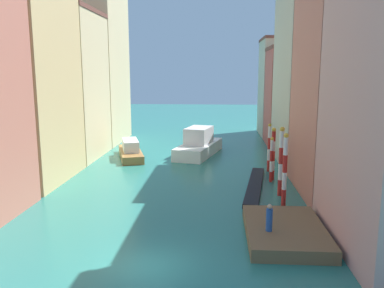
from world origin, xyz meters
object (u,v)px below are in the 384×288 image
object	(u,v)px
mooring_pole_2	(271,159)
motorboat_0	(131,151)
waterfront_dock	(285,231)
gondola_black	(255,186)
mooring_pole_0	(285,169)
vaporetto_white	(199,145)
mooring_pole_4	(269,147)
person_on_dock	(269,219)
mooring_pole_3	(273,153)
mooring_pole_1	(281,161)

from	to	relation	value
mooring_pole_2	motorboat_0	distance (m)	16.89
waterfront_dock	gondola_black	world-z (taller)	waterfront_dock
mooring_pole_0	vaporetto_white	bearing A→B (deg)	111.47
waterfront_dock	mooring_pole_4	size ratio (longest dim) A/B	1.45
waterfront_dock	person_on_dock	distance (m)	1.72
mooring_pole_2	motorboat_0	world-z (taller)	mooring_pole_2
person_on_dock	mooring_pole_0	size ratio (longest dim) A/B	0.29
mooring_pole_2	person_on_dock	bearing A→B (deg)	-97.90
mooring_pole_3	gondola_black	bearing A→B (deg)	-124.83
person_on_dock	mooring_pole_0	distance (m)	6.60
vaporetto_white	motorboat_0	size ratio (longest dim) A/B	1.22
mooring_pole_0	mooring_pole_4	distance (m)	10.06
vaporetto_white	waterfront_dock	bearing A→B (deg)	-75.08
gondola_black	mooring_pole_2	bearing A→B (deg)	50.42
gondola_black	mooring_pole_1	bearing A→B (deg)	-49.36
waterfront_dock	mooring_pole_1	distance (m)	8.24
mooring_pole_4	gondola_black	size ratio (longest dim) A/B	0.42
person_on_dock	waterfront_dock	bearing A→B (deg)	40.58
mooring_pole_4	gondola_black	bearing A→B (deg)	-107.68
mooring_pole_0	vaporetto_white	world-z (taller)	mooring_pole_0
waterfront_dock	person_on_dock	world-z (taller)	person_on_dock
mooring_pole_0	mooring_pole_1	distance (m)	2.49
mooring_pole_0	vaporetto_white	xyz separation A→B (m)	(-6.83, 17.37, -1.50)
person_on_dock	mooring_pole_3	size ratio (longest dim) A/B	0.33
mooring_pole_0	motorboat_0	size ratio (longest dim) A/B	0.65
person_on_dock	mooring_pole_1	bearing A→B (deg)	77.55
waterfront_dock	mooring_pole_3	xyz separation A→B (m)	(0.93, 12.31, 2.02)
motorboat_0	gondola_black	bearing A→B (deg)	-40.35
mooring_pole_2	mooring_pole_0	bearing A→B (deg)	-89.38
waterfront_dock	gondola_black	bearing A→B (deg)	94.67
person_on_dock	mooring_pole_0	bearing A→B (deg)	73.83
mooring_pole_4	vaporetto_white	bearing A→B (deg)	133.84
mooring_pole_0	person_on_dock	bearing A→B (deg)	-106.17
vaporetto_white	mooring_pole_1	bearing A→B (deg)	-64.96
person_on_dock	mooring_pole_3	distance (m)	13.36
motorboat_0	mooring_pole_4	bearing A→B (deg)	-19.85
vaporetto_white	motorboat_0	world-z (taller)	vaporetto_white
mooring_pole_2	motorboat_0	size ratio (longest dim) A/B	0.49
person_on_dock	mooring_pole_3	xyz separation A→B (m)	(1.95, 13.19, 0.96)
vaporetto_white	gondola_black	distance (m)	13.96
mooring_pole_0	mooring_pole_1	xyz separation A→B (m)	(0.12, 2.49, 0.05)
person_on_dock	gondola_black	size ratio (longest dim) A/B	0.14
mooring_pole_1	mooring_pole_3	distance (m)	4.48
mooring_pole_1	vaporetto_white	distance (m)	16.50
mooring_pole_2	mooring_pole_3	world-z (taller)	mooring_pole_3
mooring_pole_4	motorboat_0	xyz separation A→B (m)	(-14.51, 5.24, -1.58)
mooring_pole_1	waterfront_dock	bearing A→B (deg)	-96.54
waterfront_dock	motorboat_0	xyz separation A→B (m)	(-13.53, 20.64, 0.42)
mooring_pole_2	mooring_pole_4	bearing A→B (deg)	85.96
gondola_black	mooring_pole_4	bearing A→B (deg)	72.32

